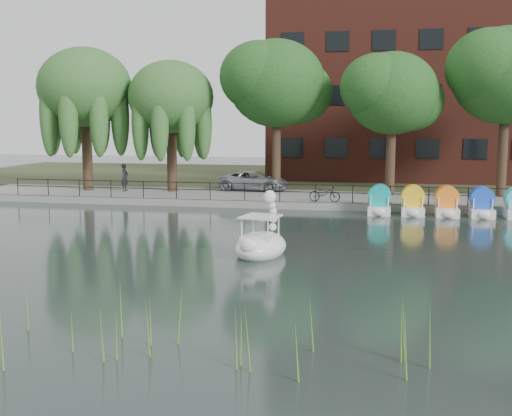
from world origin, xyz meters
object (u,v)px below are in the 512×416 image
(minivan, at_px, (254,179))
(bicycle, at_px, (325,193))
(pedestrian, at_px, (125,175))
(swan_boat, at_px, (261,241))

(minivan, xyz_separation_m, bicycle, (4.94, -4.73, -0.22))
(bicycle, xyz_separation_m, pedestrian, (-12.89, 2.85, 0.49))
(pedestrian, height_order, swan_boat, pedestrian)
(pedestrian, bearing_deg, minivan, -74.62)
(minivan, bearing_deg, swan_boat, -164.07)
(minivan, distance_m, swan_boat, 17.68)
(pedestrian, xyz_separation_m, swan_boat, (11.73, -15.37, -0.89))
(pedestrian, relative_size, swan_boat, 0.66)
(pedestrian, bearing_deg, bicycle, -100.41)
(minivan, relative_size, pedestrian, 2.61)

